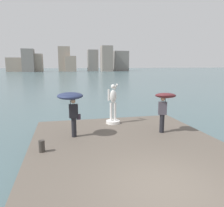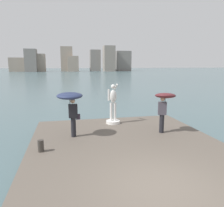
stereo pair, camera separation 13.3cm
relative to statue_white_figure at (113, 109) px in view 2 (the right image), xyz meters
name	(u,v)px [view 2 (the right image)]	position (x,y,z in m)	size (l,w,h in m)	color
ground_plane	(77,83)	(-0.10, 33.46, -1.23)	(400.00, 400.00, 0.00)	#4C666B
pier	(134,157)	(-0.10, -4.18, -1.03)	(7.89, 10.72, 0.40)	#60564C
statue_white_figure	(113,109)	(0.00, 0.00, 0.00)	(0.76, 0.94, 2.19)	white
onlooker_left	(71,101)	(-2.32, -1.83, 0.81)	(1.20, 1.20, 2.02)	black
onlooker_right	(164,101)	(1.99, -2.13, 0.68)	(1.22, 1.23, 1.96)	black
mooring_bollard	(41,146)	(-3.49, -3.36, -0.61)	(0.22, 0.22, 0.44)	#38332D
distant_skyline	(73,61)	(2.43, 111.94, 4.24)	(65.55, 12.75, 13.64)	gray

